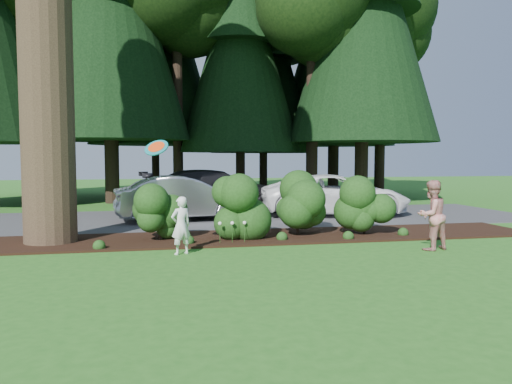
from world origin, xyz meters
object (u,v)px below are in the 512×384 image
frisbee (156,147)px  adult (432,215)px  car_silver_wagon (184,198)px  car_dark_suv (215,191)px  car_white_suv (335,195)px  child (181,226)px

frisbee → adult: bearing=-5.0°
adult → frisbee: (-6.07, 0.54, 1.51)m
car_silver_wagon → car_dark_suv: (1.28, 2.30, 0.07)m
car_white_suv → frisbee: 8.90m
car_silver_wagon → child: bearing=168.6°
car_silver_wagon → child: (-0.40, -5.61, -0.13)m
child → adult: bearing=148.7°
car_silver_wagon → frisbee: (-0.90, -5.69, 1.54)m
child → car_white_suv: bearing=-158.7°
car_dark_suv → adult: bearing=-160.8°
car_dark_suv → frisbee: size_ratio=9.45×
car_white_suv → car_dark_suv: size_ratio=0.95×
adult → frisbee: bearing=-21.3°
car_silver_wagon → child: size_ratio=3.53×
car_silver_wagon → frisbee: frisbee is taller
car_dark_suv → frisbee: 8.42m
car_silver_wagon → adult: (5.17, -6.23, 0.03)m
car_dark_suv → car_white_suv: bearing=-120.0°
car_dark_suv → frisbee: frisbee is taller
car_silver_wagon → car_dark_suv: 2.64m
car_silver_wagon → car_dark_suv: size_ratio=0.80×
car_silver_wagon → car_white_suv: size_ratio=0.85×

